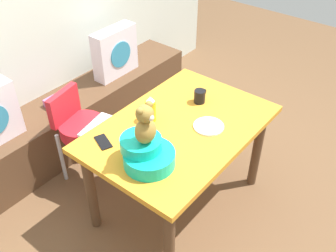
# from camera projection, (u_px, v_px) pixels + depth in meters

# --- Properties ---
(ground_plane) EXTENTS (8.00, 8.00, 0.00)m
(ground_plane) POSITION_uv_depth(u_px,v_px,m) (178.00, 201.00, 2.97)
(ground_plane) COLOR brown
(window_bench) EXTENTS (2.60, 0.44, 0.46)m
(window_bench) POSITION_uv_depth(u_px,v_px,m) (73.00, 120.00, 3.41)
(window_bench) COLOR brown
(window_bench) RESTS_ON ground_plane
(pillow_floral_right) EXTENTS (0.44, 0.15, 0.44)m
(pillow_floral_right) POSITION_uv_depth(u_px,v_px,m) (115.00, 52.00, 3.47)
(pillow_floral_right) COLOR silver
(pillow_floral_right) RESTS_ON window_bench
(book_stack) EXTENTS (0.20, 0.14, 0.06)m
(book_stack) POSITION_uv_depth(u_px,v_px,m) (58.00, 101.00, 3.18)
(book_stack) COLOR #B3629F
(book_stack) RESTS_ON window_bench
(dining_table) EXTENTS (1.25, 0.85, 0.74)m
(dining_table) POSITION_uv_depth(u_px,v_px,m) (180.00, 139.00, 2.58)
(dining_table) COLOR orange
(dining_table) RESTS_ON ground_plane
(highchair) EXTENTS (0.39, 0.50, 0.79)m
(highchair) POSITION_uv_depth(u_px,v_px,m) (81.00, 126.00, 2.87)
(highchair) COLOR red
(highchair) RESTS_ON ground_plane
(infant_seat_teal) EXTENTS (0.30, 0.33, 0.16)m
(infant_seat_teal) POSITION_uv_depth(u_px,v_px,m) (147.00, 153.00, 2.20)
(infant_seat_teal) COLOR #11C1A9
(infant_seat_teal) RESTS_ON dining_table
(teddy_bear) EXTENTS (0.13, 0.12, 0.25)m
(teddy_bear) POSITION_uv_depth(u_px,v_px,m) (145.00, 125.00, 2.07)
(teddy_bear) COLOR olive
(teddy_bear) RESTS_ON infant_seat_teal
(ketchup_bottle) EXTENTS (0.07, 0.07, 0.18)m
(ketchup_bottle) POSITION_uv_depth(u_px,v_px,m) (151.00, 109.00, 2.52)
(ketchup_bottle) COLOR gold
(ketchup_bottle) RESTS_ON dining_table
(coffee_mug) EXTENTS (0.12, 0.08, 0.09)m
(coffee_mug) POSITION_uv_depth(u_px,v_px,m) (200.00, 96.00, 2.71)
(coffee_mug) COLOR black
(coffee_mug) RESTS_ON dining_table
(dinner_plate_near) EXTENTS (0.20, 0.20, 0.01)m
(dinner_plate_near) POSITION_uv_depth(u_px,v_px,m) (209.00, 126.00, 2.50)
(dinner_plate_near) COLOR white
(dinner_plate_near) RESTS_ON dining_table
(cell_phone) EXTENTS (0.12, 0.16, 0.01)m
(cell_phone) POSITION_uv_depth(u_px,v_px,m) (103.00, 142.00, 2.38)
(cell_phone) COLOR black
(cell_phone) RESTS_ON dining_table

